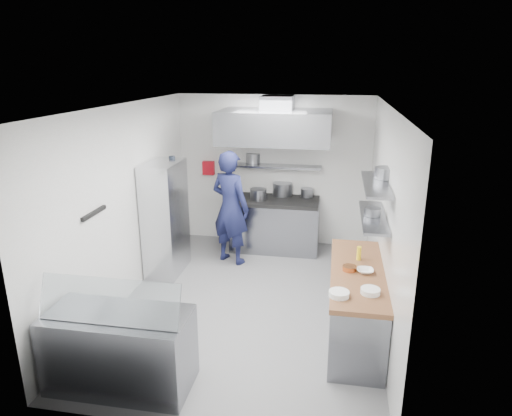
% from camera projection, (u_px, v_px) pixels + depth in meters
% --- Properties ---
extents(floor, '(5.00, 5.00, 0.00)m').
position_uv_depth(floor, '(249.00, 302.00, 6.66)').
color(floor, slate).
rests_on(floor, ground).
extents(ceiling, '(5.00, 5.00, 0.00)m').
position_uv_depth(ceiling, '(248.00, 106.00, 5.82)').
color(ceiling, silver).
rests_on(ceiling, wall_back).
extents(wall_back, '(3.60, 2.80, 0.02)m').
position_uv_depth(wall_back, '(274.00, 171.00, 8.59)').
color(wall_back, white).
rests_on(wall_back, floor).
extents(wall_front, '(3.60, 2.80, 0.02)m').
position_uv_depth(wall_front, '(193.00, 298.00, 3.89)').
color(wall_front, white).
rests_on(wall_front, floor).
extents(wall_left, '(2.80, 5.00, 0.02)m').
position_uv_depth(wall_left, '(125.00, 204.00, 6.54)').
color(wall_left, white).
rests_on(wall_left, floor).
extents(wall_right, '(2.80, 5.00, 0.02)m').
position_uv_depth(wall_right, '(384.00, 218.00, 5.94)').
color(wall_right, white).
rests_on(wall_right, floor).
extents(gas_range, '(1.60, 0.80, 0.90)m').
position_uv_depth(gas_range, '(275.00, 226.00, 8.48)').
color(gas_range, gray).
rests_on(gas_range, floor).
extents(cooktop, '(1.57, 0.78, 0.06)m').
position_uv_depth(cooktop, '(276.00, 201.00, 8.33)').
color(cooktop, black).
rests_on(cooktop, gas_range).
extents(stock_pot_left, '(0.30, 0.30, 0.20)m').
position_uv_depth(stock_pot_left, '(258.00, 194.00, 8.28)').
color(stock_pot_left, slate).
rests_on(stock_pot_left, cooktop).
extents(stock_pot_mid, '(0.37, 0.37, 0.24)m').
position_uv_depth(stock_pot_mid, '(282.00, 189.00, 8.56)').
color(stock_pot_mid, slate).
rests_on(stock_pot_mid, cooktop).
extents(stock_pot_right, '(0.23, 0.23, 0.16)m').
position_uv_depth(stock_pot_right, '(307.00, 193.00, 8.46)').
color(stock_pot_right, slate).
rests_on(stock_pot_right, cooktop).
extents(over_range_shelf, '(1.60, 0.30, 0.04)m').
position_uv_depth(over_range_shelf, '(278.00, 166.00, 8.38)').
color(over_range_shelf, gray).
rests_on(over_range_shelf, wall_back).
extents(shelf_pot_a, '(0.27, 0.27, 0.18)m').
position_uv_depth(shelf_pot_a, '(253.00, 158.00, 8.60)').
color(shelf_pot_a, slate).
rests_on(shelf_pot_a, over_range_shelf).
extents(extractor_hood, '(1.90, 1.15, 0.55)m').
position_uv_depth(extractor_hood, '(275.00, 127.00, 7.76)').
color(extractor_hood, gray).
rests_on(extractor_hood, wall_back).
extents(hood_duct, '(0.55, 0.55, 0.24)m').
position_uv_depth(hood_duct, '(277.00, 103.00, 7.86)').
color(hood_duct, slate).
rests_on(hood_duct, extractor_hood).
extents(red_firebox, '(0.22, 0.10, 0.26)m').
position_uv_depth(red_firebox, '(209.00, 168.00, 8.73)').
color(red_firebox, '#AF0E1B').
rests_on(red_firebox, wall_back).
extents(chef, '(0.85, 0.72, 1.97)m').
position_uv_depth(chef, '(230.00, 208.00, 7.76)').
color(chef, '#14173C').
rests_on(chef, floor).
extents(wire_rack, '(0.50, 0.90, 1.85)m').
position_uv_depth(wire_rack, '(166.00, 218.00, 7.39)').
color(wire_rack, silver).
rests_on(wire_rack, floor).
extents(rack_bin_a, '(0.15, 0.19, 0.17)m').
position_uv_depth(rack_bin_a, '(173.00, 220.00, 7.73)').
color(rack_bin_a, white).
rests_on(rack_bin_a, wire_rack).
extents(rack_bin_b, '(0.15, 0.20, 0.17)m').
position_uv_depth(rack_bin_b, '(177.00, 186.00, 7.87)').
color(rack_bin_b, yellow).
rests_on(rack_bin_b, wire_rack).
extents(rack_jar, '(0.10, 0.10, 0.18)m').
position_uv_depth(rack_jar, '(172.00, 162.00, 7.42)').
color(rack_jar, black).
rests_on(rack_jar, wire_rack).
extents(knife_strip, '(0.04, 0.55, 0.05)m').
position_uv_depth(knife_strip, '(94.00, 213.00, 5.64)').
color(knife_strip, black).
rests_on(knife_strip, wall_left).
extents(prep_counter_base, '(0.62, 2.00, 0.84)m').
position_uv_depth(prep_counter_base, '(355.00, 305.00, 5.72)').
color(prep_counter_base, gray).
rests_on(prep_counter_base, floor).
extents(prep_counter_top, '(0.65, 2.04, 0.06)m').
position_uv_depth(prep_counter_top, '(358.00, 273.00, 5.59)').
color(prep_counter_top, brown).
rests_on(prep_counter_top, prep_counter_base).
extents(plate_stack_a, '(0.22, 0.22, 0.06)m').
position_uv_depth(plate_stack_a, '(339.00, 294.00, 4.94)').
color(plate_stack_a, white).
rests_on(plate_stack_a, prep_counter_top).
extents(plate_stack_b, '(0.21, 0.21, 0.06)m').
position_uv_depth(plate_stack_b, '(370.00, 291.00, 5.00)').
color(plate_stack_b, white).
rests_on(plate_stack_b, prep_counter_top).
extents(copper_pan, '(0.17, 0.17, 0.06)m').
position_uv_depth(copper_pan, '(349.00, 268.00, 5.57)').
color(copper_pan, '#D4763B').
rests_on(copper_pan, prep_counter_top).
extents(squeeze_bottle, '(0.06, 0.06, 0.18)m').
position_uv_depth(squeeze_bottle, '(359.00, 253.00, 5.86)').
color(squeeze_bottle, yellow).
rests_on(squeeze_bottle, prep_counter_top).
extents(mixing_bowl, '(0.21, 0.21, 0.05)m').
position_uv_depth(mixing_bowl, '(365.00, 271.00, 5.51)').
color(mixing_bowl, white).
rests_on(mixing_bowl, prep_counter_top).
extents(wall_shelf_lower, '(0.30, 1.30, 0.04)m').
position_uv_depth(wall_shelf_lower, '(373.00, 217.00, 5.65)').
color(wall_shelf_lower, gray).
rests_on(wall_shelf_lower, wall_right).
extents(wall_shelf_upper, '(0.30, 1.30, 0.04)m').
position_uv_depth(wall_shelf_upper, '(376.00, 184.00, 5.53)').
color(wall_shelf_upper, gray).
rests_on(wall_shelf_upper, wall_right).
extents(shelf_pot_c, '(0.20, 0.20, 0.10)m').
position_uv_depth(shelf_pot_c, '(372.00, 212.00, 5.63)').
color(shelf_pot_c, slate).
rests_on(shelf_pot_c, wall_shelf_lower).
extents(shelf_pot_d, '(0.27, 0.27, 0.14)m').
position_uv_depth(shelf_pot_d, '(385.00, 173.00, 5.71)').
color(shelf_pot_d, slate).
rests_on(shelf_pot_d, wall_shelf_upper).
extents(display_case, '(1.50, 0.70, 0.85)m').
position_uv_depth(display_case, '(120.00, 350.00, 4.82)').
color(display_case, gray).
rests_on(display_case, floor).
extents(display_glass, '(1.47, 0.19, 0.42)m').
position_uv_depth(display_glass, '(109.00, 301.00, 4.51)').
color(display_glass, silver).
rests_on(display_glass, display_case).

